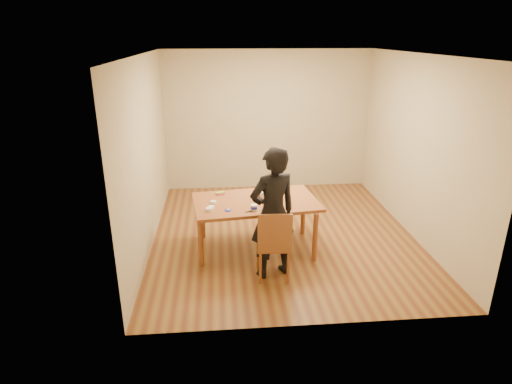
{
  "coord_description": "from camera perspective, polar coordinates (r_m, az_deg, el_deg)",
  "views": [
    {
      "loc": [
        -0.96,
        -6.02,
        2.97
      ],
      "look_at": [
        -0.47,
        -0.49,
        0.9
      ],
      "focal_mm": 30.0,
      "sensor_mm": 36.0,
      "label": 1
    }
  ],
  "objects": [
    {
      "name": "candy_box_pink",
      "position": [
        6.27,
        -4.78,
        -0.26
      ],
      "size": [
        0.13,
        0.1,
        0.02
      ],
      "primitive_type": "cube",
      "rotation": [
        0.0,
        0.0,
        0.34
      ],
      "color": "#E83685",
      "rests_on": "dining_table"
    },
    {
      "name": "room_shell",
      "position": [
        6.64,
        3.42,
        6.27
      ],
      "size": [
        4.0,
        4.5,
        2.7
      ],
      "color": "brown",
      "rests_on": "ground"
    },
    {
      "name": "ramekin_green",
      "position": [
        5.71,
        -6.25,
        -2.32
      ],
      "size": [
        0.09,
        0.09,
        0.04
      ],
      "primitive_type": "cylinder",
      "color": "white",
      "rests_on": "dining_table"
    },
    {
      "name": "ramekin_yellow",
      "position": [
        5.94,
        -5.69,
        -1.38
      ],
      "size": [
        0.08,
        0.08,
        0.04
      ],
      "primitive_type": "cylinder",
      "color": "white",
      "rests_on": "dining_table"
    },
    {
      "name": "frosting_dome",
      "position": [
        6.08,
        1.58,
        0.09
      ],
      "size": [
        0.21,
        0.21,
        0.03
      ],
      "primitive_type": "ellipsoid",
      "color": "white",
      "rests_on": "cake"
    },
    {
      "name": "spatula",
      "position": [
        5.67,
        -0.71,
        -2.57
      ],
      "size": [
        0.15,
        0.07,
        0.01
      ],
      "primitive_type": "cube",
      "rotation": [
        0.0,
        0.0,
        0.39
      ],
      "color": "black",
      "rests_on": "dining_table"
    },
    {
      "name": "cake",
      "position": [
        6.1,
        1.57,
        -0.33
      ],
      "size": [
        0.22,
        0.22,
        0.07
      ],
      "primitive_type": "cylinder",
      "color": "white",
      "rests_on": "cake_plate"
    },
    {
      "name": "ramekin_multi",
      "position": [
        5.77,
        -5.98,
        -2.05
      ],
      "size": [
        0.09,
        0.09,
        0.04
      ],
      "primitive_type": "cylinder",
      "color": "white",
      "rests_on": "dining_table"
    },
    {
      "name": "dining_chair",
      "position": [
        5.47,
        2.25,
        -7.03
      ],
      "size": [
        0.43,
        0.43,
        0.04
      ],
      "primitive_type": "cube",
      "rotation": [
        0.0,
        0.0,
        -0.05
      ],
      "color": "brown",
      "rests_on": "floor"
    },
    {
      "name": "frosting_dollop",
      "position": [
        5.7,
        -3.75,
        -2.32
      ],
      "size": [
        0.04,
        0.04,
        0.02
      ],
      "primitive_type": "ellipsoid",
      "color": "white",
      "rests_on": "frosting_lid"
    },
    {
      "name": "cake_plate",
      "position": [
        6.11,
        1.57,
        -0.73
      ],
      "size": [
        0.31,
        0.31,
        0.02
      ],
      "primitive_type": "cylinder",
      "color": "red",
      "rests_on": "dining_table"
    },
    {
      "name": "candy_box_green",
      "position": [
        6.27,
        -4.83,
        -0.09
      ],
      "size": [
        0.13,
        0.1,
        0.02
      ],
      "primitive_type": "cube",
      "rotation": [
        0.0,
        0.0,
        0.39
      ],
      "color": "green",
      "rests_on": "candy_box_pink"
    },
    {
      "name": "frosting_tub",
      "position": [
        5.69,
        -0.27,
        -2.07
      ],
      "size": [
        0.09,
        0.09,
        0.08
      ],
      "primitive_type": "cylinder",
      "color": "white",
      "rests_on": "dining_table"
    },
    {
      "name": "dining_table",
      "position": [
        6.04,
        -0.04,
        -1.35
      ],
      "size": [
        1.84,
        1.23,
        0.04
      ],
      "primitive_type": "cube",
      "rotation": [
        0.0,
        0.0,
        0.12
      ],
      "color": "brown",
      "rests_on": "floor"
    },
    {
      "name": "person",
      "position": [
        5.33,
        2.25,
        -2.92
      ],
      "size": [
        0.73,
        0.61,
        1.72
      ],
      "primitive_type": "imported",
      "rotation": [
        0.0,
        0.0,
        3.51
      ],
      "color": "black",
      "rests_on": "floor"
    },
    {
      "name": "frosting_lid",
      "position": [
        5.71,
        -3.75,
        -2.44
      ],
      "size": [
        0.09,
        0.09,
        0.01
      ],
      "primitive_type": "cylinder",
      "color": "#1A2EAF",
      "rests_on": "dining_table"
    }
  ]
}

